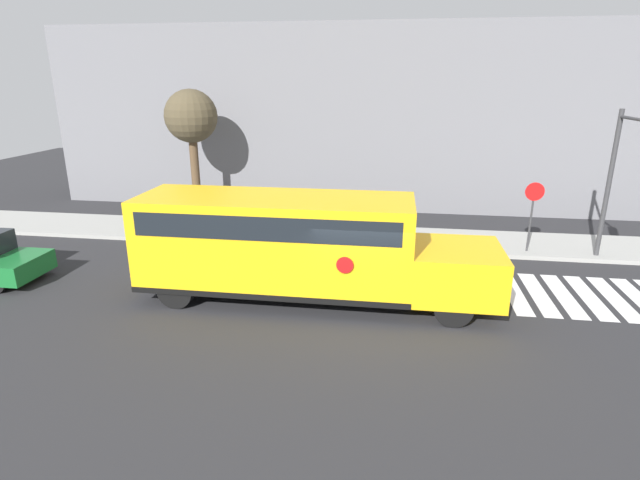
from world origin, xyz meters
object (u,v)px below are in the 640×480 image
Objects in this scene: school_bus at (295,243)px; traffic_light at (625,168)px; stop_sign at (532,208)px; tree_near_sidewalk at (191,119)px.

school_bus is 1.94× the size of traffic_light.
traffic_light is (2.32, -1.05, 1.68)m from stop_sign.
tree_near_sidewalk reaches higher than traffic_light.
school_bus is 10.70m from traffic_light.
stop_sign is 14.33m from tree_near_sidewalk.
tree_near_sidewalk is (-13.70, 3.25, 2.68)m from stop_sign.
traffic_light is 0.91× the size of tree_near_sidewalk.
traffic_light is at bearing -15.02° from tree_near_sidewalk.
stop_sign is 0.47× the size of tree_near_sidewalk.
school_bus is at bearing -52.80° from tree_near_sidewalk.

